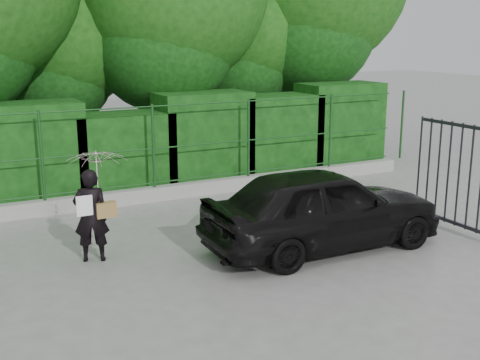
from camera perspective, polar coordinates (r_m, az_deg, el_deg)
name	(u,v)px	position (r m, az deg, el deg)	size (l,w,h in m)	color
ground	(231,275)	(9.14, -0.89, -9.00)	(80.00, 80.00, 0.00)	gray
kerb	(137,196)	(13.07, -9.71, -1.51)	(14.00, 0.25, 0.30)	#9E9E99
fence	(145,147)	(12.90, -8.96, 3.11)	(14.13, 0.06, 1.80)	#174319
hedge	(124,147)	(13.82, -10.91, 3.10)	(14.20, 1.20, 2.27)	black
woman	(96,188)	(9.69, -13.50, -0.75)	(0.94, 0.95, 1.77)	black
car	(323,208)	(10.14, 7.88, -2.62)	(1.66, 4.13, 1.41)	black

